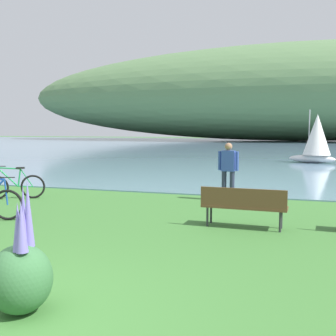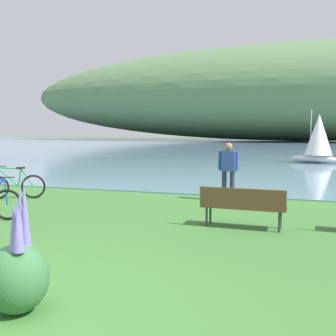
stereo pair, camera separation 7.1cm
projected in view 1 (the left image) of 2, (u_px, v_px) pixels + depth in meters
bay_water at (269, 146)px, 51.10m from camera, size 180.00×80.00×0.04m
distant_hillside at (295, 93)px, 71.72m from camera, size 103.25×28.00×16.83m
park_bench_near_camera at (244, 204)px, 8.67m from camera, size 1.82×0.55×0.88m
bicycle_leaning_near_bench at (15, 186)px, 12.33m from camera, size 1.57×0.92×1.01m
person_at_shoreline at (228, 168)px, 11.95m from camera, size 0.61×0.24×1.71m
echium_bush_closest_to_camera at (21, 273)px, 4.66m from camera, size 0.73×0.73×1.53m
sailboat_nearest_to_shore at (316, 138)px, 24.96m from camera, size 2.88×2.00×3.26m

